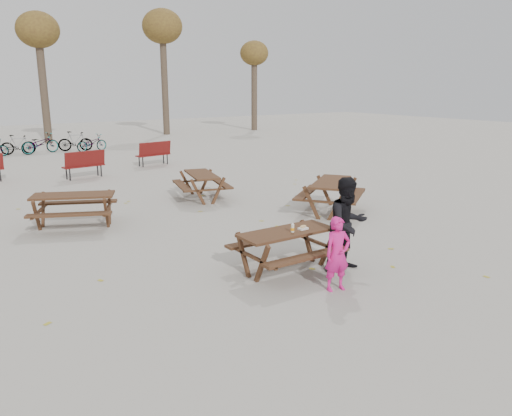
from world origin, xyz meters
TOP-DOWN VIEW (x-y plane):
  - ground at (0.00, 0.00)m, footprint 80.00×80.00m
  - main_picnic_table at (0.00, 0.00)m, footprint 1.80×1.45m
  - food_tray at (0.31, -0.10)m, footprint 0.18×0.11m
  - bread_roll at (0.31, -0.10)m, footprint 0.14×0.06m
  - soda_bottle at (0.04, -0.13)m, footprint 0.07×0.07m
  - child at (0.17, -1.18)m, footprint 0.51×0.39m
  - adult at (0.99, -0.56)m, footprint 0.90×0.72m
  - picnic_table_east at (3.67, 2.84)m, footprint 2.56×2.48m
  - picnic_table_north at (-2.47, 5.21)m, footprint 2.35×2.17m
  - picnic_table_far at (1.54, 6.21)m, footprint 1.86×2.12m
  - park_bench_row at (-1.67, 12.58)m, footprint 9.80×2.08m
  - bicycle_row at (-1.03, 19.88)m, footprint 8.35×2.93m
  - tree_row at (0.90, 25.15)m, footprint 32.17×3.52m
  - fallen_leaves at (0.50, 2.50)m, footprint 11.00×11.00m

SIDE VIEW (x-z plane):
  - ground at x=0.00m, z-range 0.00..0.00m
  - fallen_leaves at x=0.50m, z-range 0.00..0.01m
  - picnic_table_far at x=1.54m, z-range 0.00..0.78m
  - picnic_table_north at x=-2.47m, z-range 0.00..0.81m
  - picnic_table_east at x=3.67m, z-range 0.00..0.86m
  - bicycle_row at x=-1.03m, z-range -0.05..0.98m
  - park_bench_row at x=-1.67m, z-range 0.00..1.03m
  - main_picnic_table at x=0.00m, z-range 0.20..0.97m
  - child at x=0.17m, z-range 0.00..1.27m
  - food_tray at x=0.31m, z-range 0.78..0.81m
  - bread_roll at x=0.31m, z-range 0.81..0.86m
  - soda_bottle at x=0.04m, z-range 0.76..0.93m
  - adult at x=0.99m, z-range 0.00..1.75m
  - tree_row at x=0.90m, z-range 2.06..10.32m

